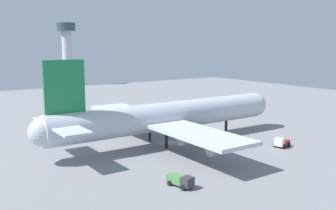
{
  "coord_description": "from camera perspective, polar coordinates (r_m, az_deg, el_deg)",
  "views": [
    {
      "loc": [
        -47.08,
        -68.45,
        22.2
      ],
      "look_at": [
        0.0,
        0.0,
        8.69
      ],
      "focal_mm": 40.27,
      "sensor_mm": 36.0,
      "label": 1
    }
  ],
  "objects": [
    {
      "name": "control_tower",
      "position": [
        213.5,
        -15.07,
        8.44
      ],
      "size": [
        9.86,
        9.86,
        33.46
      ],
      "color": "silver",
      "rests_on": "ground_plane"
    },
    {
      "name": "cargo_airplane",
      "position": [
        84.5,
        -0.12,
        -1.75
      ],
      "size": [
        61.55,
        51.9,
        19.32
      ],
      "color": "silver",
      "rests_on": "ground_plane"
    },
    {
      "name": "fuel_truck",
      "position": [
        85.68,
        16.81,
        -5.44
      ],
      "size": [
        3.96,
        3.07,
        2.24
      ],
      "color": "silver",
      "rests_on": "ground_plane"
    },
    {
      "name": "safety_cone_nose",
      "position": [
        101.23,
        14.32,
        -3.55
      ],
      "size": [
        0.44,
        0.44,
        0.63
      ],
      "primitive_type": "cone",
      "color": "orange",
      "rests_on": "ground_plane"
    },
    {
      "name": "pushback_tractor",
      "position": [
        60.27,
        1.93,
        -11.33
      ],
      "size": [
        2.87,
        4.83,
        1.92
      ],
      "color": "#333338",
      "rests_on": "ground_plane"
    },
    {
      "name": "ground_plane",
      "position": [
        85.99,
        0.0,
        -5.73
      ],
      "size": [
        246.19,
        246.19,
        0.0
      ],
      "primitive_type": "plane",
      "color": "gray"
    }
  ]
}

